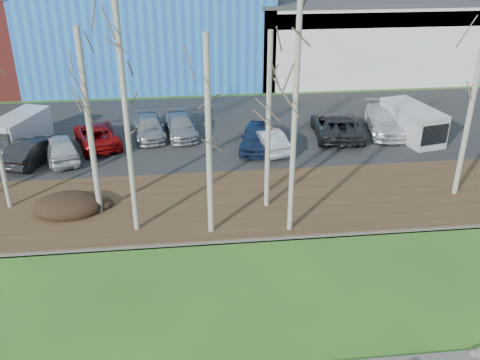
{
  "coord_description": "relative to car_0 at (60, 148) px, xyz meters",
  "views": [
    {
      "loc": [
        -3.65,
        -8.75,
        12.65
      ],
      "look_at": [
        -1.28,
        11.99,
        2.5
      ],
      "focal_mm": 40.0,
      "sensor_mm": 36.0,
      "label": 1
    }
  ],
  "objects": [
    {
      "name": "river",
      "position": [
        10.72,
        -13.53,
        -0.88
      ],
      "size": [
        80.0,
        8.0,
        0.9
      ],
      "primitive_type": null,
      "color": "black",
      "rests_on": "ground"
    },
    {
      "name": "far_bank_rocks",
      "position": [
        10.72,
        -9.43,
        -0.88
      ],
      "size": [
        80.0,
        0.8,
        0.46
      ],
      "primitive_type": null,
      "color": "#47423D",
      "rests_on": "ground"
    },
    {
      "name": "far_bank",
      "position": [
        10.72,
        -6.23,
        -0.81
      ],
      "size": [
        80.0,
        7.0,
        0.15
      ],
      "primitive_type": "cube",
      "color": "#382616",
      "rests_on": "ground"
    },
    {
      "name": "parking_lot",
      "position": [
        10.72,
        4.27,
        -0.81
      ],
      "size": [
        80.0,
        14.0,
        0.14
      ],
      "primitive_type": "cube",
      "color": "black",
      "rests_on": "ground"
    },
    {
      "name": "building_blue",
      "position": [
        4.72,
        18.27,
        3.27
      ],
      "size": [
        20.4,
        12.24,
        8.3
      ],
      "color": "blue",
      "rests_on": "ground"
    },
    {
      "name": "building_white",
      "position": [
        22.72,
        18.25,
        2.53
      ],
      "size": [
        18.36,
        12.24,
        6.8
      ],
      "color": "beige",
      "rests_on": "ground"
    },
    {
      "name": "dirt_mound",
      "position": [
        1.47,
        -6.36,
        -0.41
      ],
      "size": [
        3.28,
        2.31,
        0.64
      ],
      "primitive_type": "ellipsoid",
      "color": "black",
      "rests_on": "far_bank"
    },
    {
      "name": "birch_2",
      "position": [
        2.95,
        -6.52,
        3.6
      ],
      "size": [
        0.27,
        0.27,
        8.65
      ],
      "color": "#A29E92",
      "rests_on": "far_bank"
    },
    {
      "name": "birch_3",
      "position": [
        4.8,
        -8.38,
        5.06
      ],
      "size": [
        0.23,
        0.23,
        11.58
      ],
      "color": "#A29E92",
      "rests_on": "far_bank"
    },
    {
      "name": "birch_4",
      "position": [
        8.11,
        -8.95,
        3.64
      ],
      "size": [
        0.26,
        0.26,
        8.74
      ],
      "color": "#A29E92",
      "rests_on": "far_bank"
    },
    {
      "name": "birch_5",
      "position": [
        10.95,
        -6.84,
        3.46
      ],
      "size": [
        0.24,
        0.24,
        8.37
      ],
      "color": "#A29E92",
      "rests_on": "far_bank"
    },
    {
      "name": "birch_6",
      "position": [
        11.63,
        -9.18,
        4.3
      ],
      "size": [
        0.23,
        0.23,
        10.06
      ],
      "color": "#A29E92",
      "rests_on": "far_bank"
    },
    {
      "name": "birch_7",
      "position": [
        20.69,
        -6.67,
        5.54
      ],
      "size": [
        0.26,
        0.26,
        12.54
      ],
      "color": "#A29E92",
      "rests_on": "far_bank"
    },
    {
      "name": "car_0",
      "position": [
        0.0,
        0.0,
        0.0
      ],
      "size": [
        3.05,
        4.68,
        1.48
      ],
      "primitive_type": "imported",
      "rotation": [
        0.0,
        0.0,
        3.47
      ],
      "color": "silver",
      "rests_on": "parking_lot"
    },
    {
      "name": "car_1",
      "position": [
        -1.52,
        -0.23,
        -0.03
      ],
      "size": [
        2.85,
        4.58,
        1.43
      ],
      "primitive_type": "imported",
      "rotation": [
        0.0,
        0.0,
        2.81
      ],
      "color": "black",
      "rests_on": "parking_lot"
    },
    {
      "name": "car_2",
      "position": [
        1.81,
        2.02,
        -0.05
      ],
      "size": [
        3.68,
        5.43,
        1.38
      ],
      "primitive_type": "imported",
      "rotation": [
        0.0,
        0.0,
        3.45
      ],
      "color": "maroon",
      "rests_on": "parking_lot"
    },
    {
      "name": "car_3",
      "position": [
        4.95,
        3.13,
        -0.1
      ],
      "size": [
        2.32,
        4.6,
        1.28
      ],
      "primitive_type": "imported",
      "rotation": [
        0.0,
        0.0,
        0.12
      ],
      "color": "gray",
      "rests_on": "parking_lot"
    },
    {
      "name": "car_4",
      "position": [
        11.46,
        0.37,
        -0.01
      ],
      "size": [
        2.71,
        4.59,
        1.47
      ],
      "primitive_type": "imported",
      "rotation": [
        0.0,
        0.0,
        -0.24
      ],
      "color": "#172749",
      "rests_on": "parking_lot"
    },
    {
      "name": "car_5",
      "position": [
        12.09,
        0.02,
        -0.08
      ],
      "size": [
        2.32,
        4.26,
        1.33
      ],
      "primitive_type": "imported",
      "rotation": [
        0.0,
        0.0,
        3.38
      ],
      "color": "silver",
      "rests_on": "parking_lot"
    },
    {
      "name": "car_6",
      "position": [
        16.63,
        1.81,
        -0.03
      ],
      "size": [
        2.86,
        5.36,
        1.43
      ],
      "primitive_type": "imported",
      "rotation": [
        0.0,
        0.0,
        3.05
      ],
      "color": "#29282B",
      "rests_on": "parking_lot"
    },
    {
      "name": "car_7",
      "position": [
        20.21,
        2.29,
        0.04
      ],
      "size": [
        3.08,
        5.66,
        1.56
      ],
      "primitive_type": "imported",
      "rotation": [
        0.0,
        0.0,
        -0.17
      ],
      "color": "silver",
      "rests_on": "parking_lot"
    },
    {
      "name": "car_8",
      "position": [
        17.13,
        1.81,
        -0.03
      ],
      "size": [
        2.86,
        5.36,
        1.43
      ],
      "primitive_type": "imported",
      "rotation": [
        0.0,
        0.0,
        3.05
      ],
      "color": "#29282B",
      "rests_on": "parking_lot"
    },
    {
      "name": "car_9",
      "position": [
        6.95,
        3.13,
        -0.1
      ],
      "size": [
        2.32,
        4.6,
        1.28
      ],
      "primitive_type": "imported",
      "rotation": [
        0.0,
        0.0,
        0.12
      ],
      "color": "gray",
      "rests_on": "parking_lot"
    },
    {
      "name": "van_white",
      "position": [
        21.55,
        0.87,
        0.29
      ],
      "size": [
        2.88,
        5.0,
        2.05
      ],
      "rotation": [
        0.0,
        0.0,
        0.21
      ],
      "color": "silver",
      "rests_on": "parking_lot"
    },
    {
      "name": "van_grey",
      "position": [
        -2.92,
        2.57,
        0.19
      ],
      "size": [
        3.13,
        4.62,
        1.87
      ],
      "rotation": [
        0.0,
        0.0,
        -0.35
      ],
      "color": "silver",
      "rests_on": "parking_lot"
    }
  ]
}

